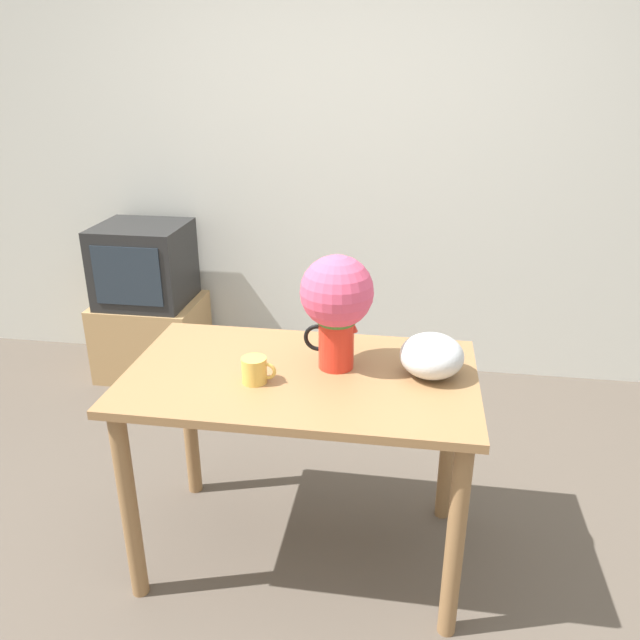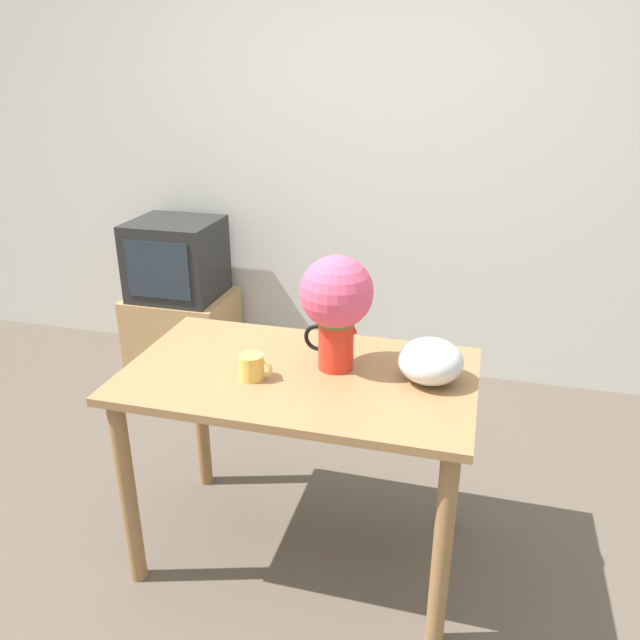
{
  "view_description": "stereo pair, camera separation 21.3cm",
  "coord_description": "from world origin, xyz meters",
  "px_view_note": "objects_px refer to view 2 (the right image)",
  "views": [
    {
      "loc": [
        0.37,
        -1.65,
        1.78
      ],
      "look_at": [
        0.06,
        0.3,
        0.96
      ],
      "focal_mm": 35.0,
      "sensor_mm": 36.0,
      "label": 1
    },
    {
      "loc": [
        0.58,
        -1.61,
        1.78
      ],
      "look_at": [
        0.06,
        0.3,
        0.96
      ],
      "focal_mm": 35.0,
      "sensor_mm": 36.0,
      "label": 2
    }
  ],
  "objects_px": {
    "white_bowl": "(431,361)",
    "flower_vase": "(336,302)",
    "coffee_mug": "(252,367)",
    "tv_set": "(176,259)"
  },
  "relations": [
    {
      "from": "white_bowl",
      "to": "coffee_mug",
      "type": "bearing_deg",
      "value": -166.57
    },
    {
      "from": "white_bowl",
      "to": "flower_vase",
      "type": "bearing_deg",
      "value": 177.14
    },
    {
      "from": "flower_vase",
      "to": "coffee_mug",
      "type": "distance_m",
      "value": 0.36
    },
    {
      "from": "coffee_mug",
      "to": "tv_set",
      "type": "bearing_deg",
      "value": 125.44
    },
    {
      "from": "coffee_mug",
      "to": "tv_set",
      "type": "distance_m",
      "value": 1.8
    },
    {
      "from": "flower_vase",
      "to": "white_bowl",
      "type": "distance_m",
      "value": 0.37
    },
    {
      "from": "flower_vase",
      "to": "white_bowl",
      "type": "relative_size",
      "value": 1.87
    },
    {
      "from": "coffee_mug",
      "to": "white_bowl",
      "type": "distance_m",
      "value": 0.6
    },
    {
      "from": "white_bowl",
      "to": "tv_set",
      "type": "height_order",
      "value": "white_bowl"
    },
    {
      "from": "tv_set",
      "to": "flower_vase",
      "type": "bearing_deg",
      "value": -45.31
    }
  ]
}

